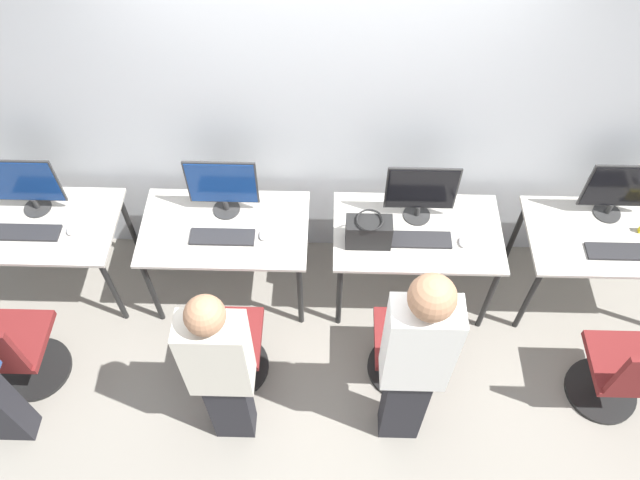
# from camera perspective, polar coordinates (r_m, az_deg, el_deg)

# --- Properties ---
(ground_plane) EXTENTS (20.00, 20.00, 0.00)m
(ground_plane) POSITION_cam_1_polar(r_m,az_deg,el_deg) (4.66, -0.04, -7.94)
(ground_plane) COLOR gray
(wall_back) EXTENTS (12.00, 0.05, 2.80)m
(wall_back) POSITION_cam_1_polar(r_m,az_deg,el_deg) (4.05, 0.24, 11.83)
(wall_back) COLOR #B7BCC1
(wall_back) RESTS_ON ground_plane
(desk_far_left) EXTENTS (1.14, 0.67, 0.75)m
(desk_far_left) POSITION_cam_1_polar(r_m,az_deg,el_deg) (4.74, -24.48, 0.74)
(desk_far_left) COLOR #BCB7AD
(desk_far_left) RESTS_ON ground_plane
(monitor_far_left) EXTENTS (0.47, 0.19, 0.47)m
(monitor_far_left) POSITION_cam_1_polar(r_m,az_deg,el_deg) (4.59, -25.38, 4.64)
(monitor_far_left) COLOR #2D2D2D
(monitor_far_left) RESTS_ON desk_far_left
(keyboard_far_left) EXTENTS (0.43, 0.13, 0.02)m
(keyboard_far_left) POSITION_cam_1_polar(r_m,az_deg,el_deg) (4.63, -25.15, 0.62)
(keyboard_far_left) COLOR #262628
(keyboard_far_left) RESTS_ON desk_far_left
(mouse_far_left) EXTENTS (0.06, 0.09, 0.03)m
(mouse_far_left) POSITION_cam_1_polar(r_m,az_deg,el_deg) (4.52, -21.81, 0.88)
(mouse_far_left) COLOR silver
(mouse_far_left) RESTS_ON desk_far_left
(office_chair_far_left) EXTENTS (0.48, 0.48, 0.91)m
(office_chair_far_left) POSITION_cam_1_polar(r_m,az_deg,el_deg) (4.60, -26.17, -9.24)
(office_chair_far_left) COLOR black
(office_chair_far_left) RESTS_ON ground_plane
(desk_left) EXTENTS (1.14, 0.67, 0.75)m
(desk_left) POSITION_cam_1_polar(r_m,az_deg,el_deg) (4.34, -8.62, 0.46)
(desk_left) COLOR #BCB7AD
(desk_left) RESTS_ON ground_plane
(monitor_left) EXTENTS (0.47, 0.19, 0.47)m
(monitor_left) POSITION_cam_1_polar(r_m,az_deg,el_deg) (4.19, -8.92, 4.91)
(monitor_left) COLOR #2D2D2D
(monitor_left) RESTS_ON desk_left
(keyboard_left) EXTENTS (0.43, 0.13, 0.02)m
(keyboard_left) POSITION_cam_1_polar(r_m,az_deg,el_deg) (4.22, -8.92, 0.28)
(keyboard_left) COLOR #262628
(keyboard_left) RESTS_ON desk_left
(mouse_left) EXTENTS (0.06, 0.09, 0.03)m
(mouse_left) POSITION_cam_1_polar(r_m,az_deg,el_deg) (4.18, -5.20, 0.47)
(mouse_left) COLOR silver
(mouse_left) RESTS_ON desk_left
(office_chair_left) EXTENTS (0.48, 0.48, 0.91)m
(office_chair_left) POSITION_cam_1_polar(r_m,az_deg,el_deg) (4.19, -8.40, -9.90)
(office_chair_left) COLOR black
(office_chair_left) RESTS_ON ground_plane
(person_left) EXTENTS (0.36, 0.21, 1.58)m
(person_left) POSITION_cam_1_polar(r_m,az_deg,el_deg) (3.60, -9.03, -11.71)
(person_left) COLOR #232328
(person_left) RESTS_ON ground_plane
(desk_right) EXTENTS (1.14, 0.67, 0.75)m
(desk_right) POSITION_cam_1_polar(r_m,az_deg,el_deg) (4.33, 8.80, 0.11)
(desk_right) COLOR #BCB7AD
(desk_right) RESTS_ON ground_plane
(monitor_right) EXTENTS (0.47, 0.19, 0.47)m
(monitor_right) POSITION_cam_1_polar(r_m,az_deg,el_deg) (4.16, 9.23, 4.37)
(monitor_right) COLOR #2D2D2D
(monitor_right) RESTS_ON desk_right
(keyboard_right) EXTENTS (0.43, 0.13, 0.02)m
(keyboard_right) POSITION_cam_1_polar(r_m,az_deg,el_deg) (4.20, 9.03, 0.03)
(keyboard_right) COLOR #262628
(keyboard_right) RESTS_ON desk_right
(mouse_right) EXTENTS (0.06, 0.09, 0.03)m
(mouse_right) POSITION_cam_1_polar(r_m,az_deg,el_deg) (4.24, 12.96, -0.19)
(mouse_right) COLOR silver
(mouse_right) RESTS_ON desk_right
(office_chair_right) EXTENTS (0.48, 0.48, 0.91)m
(office_chair_right) POSITION_cam_1_polar(r_m,az_deg,el_deg) (4.18, 8.00, -10.01)
(office_chair_right) COLOR black
(office_chair_right) RESTS_ON ground_plane
(person_right) EXTENTS (0.36, 0.23, 1.76)m
(person_right) POSITION_cam_1_polar(r_m,az_deg,el_deg) (3.49, 8.62, -10.99)
(person_right) COLOR #232328
(person_right) RESTS_ON ground_plane
(desk_far_right) EXTENTS (1.14, 0.67, 0.75)m
(desk_far_right) POSITION_cam_1_polar(r_m,az_deg,el_deg) (4.69, 24.89, -0.23)
(desk_far_right) COLOR #BCB7AD
(desk_far_right) RESTS_ON ground_plane
(monitor_far_right) EXTENTS (0.47, 0.19, 0.47)m
(monitor_far_right) POSITION_cam_1_polar(r_m,az_deg,el_deg) (4.57, 25.75, 4.18)
(monitor_far_right) COLOR #2D2D2D
(monitor_far_right) RESTS_ON desk_far_right
(keyboard_far_right) EXTENTS (0.43, 0.13, 0.02)m
(keyboard_far_right) POSITION_cam_1_polar(r_m,az_deg,el_deg) (4.54, 25.70, -0.96)
(keyboard_far_right) COLOR #262628
(keyboard_far_right) RESTS_ON desk_far_right
(office_chair_far_right) EXTENTS (0.48, 0.48, 0.91)m
(office_chair_far_right) POSITION_cam_1_polar(r_m,az_deg,el_deg) (4.51, 25.95, -11.10)
(office_chair_far_right) COLOR black
(office_chair_far_right) RESTS_ON ground_plane
(handbag) EXTENTS (0.30, 0.18, 0.25)m
(handbag) POSITION_cam_1_polar(r_m,az_deg,el_deg) (4.07, 4.47, 0.76)
(handbag) COLOR black
(handbag) RESTS_ON desk_right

